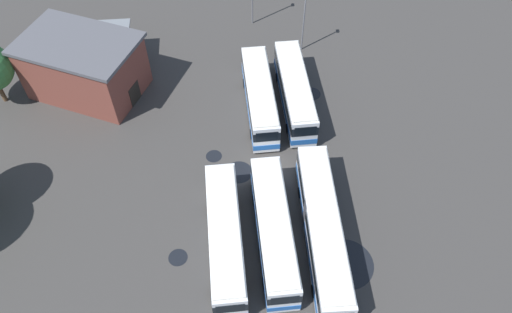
{
  "coord_description": "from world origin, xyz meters",
  "views": [
    {
      "loc": [
        27.08,
        -0.53,
        35.34
      ],
      "look_at": [
        -0.1,
        -0.82,
        1.56
      ],
      "focal_mm": 34.37,
      "sensor_mm": 36.0,
      "label": 1
    }
  ],
  "objects_px": {
    "bus_row1_slot0": "(225,237)",
    "bus_row1_slot1": "(274,230)",
    "bus_row0_slot2": "(295,91)",
    "lamp_post_by_building": "(304,17)",
    "bus_row0_slot1": "(260,97)",
    "maintenance_shelter": "(97,49)",
    "depot_building": "(84,66)",
    "bus_row1_slot2": "(322,229)"
  },
  "relations": [
    {
      "from": "bus_row0_slot2",
      "to": "bus_row1_slot0",
      "type": "relative_size",
      "value": 0.99
    },
    {
      "from": "bus_row1_slot1",
      "to": "bus_row0_slot2",
      "type": "bearing_deg",
      "value": 171.82
    },
    {
      "from": "depot_building",
      "to": "bus_row0_slot1",
      "type": "bearing_deg",
      "value": 80.58
    },
    {
      "from": "bus_row1_slot1",
      "to": "bus_row1_slot0",
      "type": "bearing_deg",
      "value": -79.36
    },
    {
      "from": "bus_row0_slot2",
      "to": "maintenance_shelter",
      "type": "height_order",
      "value": "maintenance_shelter"
    },
    {
      "from": "bus_row1_slot1",
      "to": "depot_building",
      "type": "xyz_separation_m",
      "value": [
        -17.71,
        -18.69,
        1.18
      ]
    },
    {
      "from": "bus_row1_slot1",
      "to": "lamp_post_by_building",
      "type": "relative_size",
      "value": 1.62
    },
    {
      "from": "bus_row1_slot1",
      "to": "bus_row1_slot2",
      "type": "height_order",
      "value": "same"
    },
    {
      "from": "bus_row0_slot2",
      "to": "lamp_post_by_building",
      "type": "relative_size",
      "value": 1.58
    },
    {
      "from": "bus_row0_slot1",
      "to": "bus_row1_slot0",
      "type": "bearing_deg",
      "value": -9.4
    },
    {
      "from": "bus_row1_slot0",
      "to": "depot_building",
      "type": "height_order",
      "value": "depot_building"
    },
    {
      "from": "depot_building",
      "to": "lamp_post_by_building",
      "type": "bearing_deg",
      "value": 106.9
    },
    {
      "from": "bus_row0_slot1",
      "to": "depot_building",
      "type": "bearing_deg",
      "value": -99.42
    },
    {
      "from": "bus_row0_slot2",
      "to": "bus_row1_slot0",
      "type": "xyz_separation_m",
      "value": [
        16.34,
        -6.01,
        0.0
      ]
    },
    {
      "from": "bus_row1_slot1",
      "to": "maintenance_shelter",
      "type": "xyz_separation_m",
      "value": [
        -19.63,
        -17.59,
        1.85
      ]
    },
    {
      "from": "maintenance_shelter",
      "to": "lamp_post_by_building",
      "type": "relative_size",
      "value": 1.28
    },
    {
      "from": "bus_row0_slot2",
      "to": "bus_row1_slot0",
      "type": "bearing_deg",
      "value": -20.21
    },
    {
      "from": "bus_row1_slot0",
      "to": "bus_row1_slot1",
      "type": "distance_m",
      "value": 3.83
    },
    {
      "from": "depot_building",
      "to": "maintenance_shelter",
      "type": "distance_m",
      "value": 2.31
    },
    {
      "from": "maintenance_shelter",
      "to": "bus_row0_slot1",
      "type": "bearing_deg",
      "value": 73.6
    },
    {
      "from": "bus_row1_slot2",
      "to": "depot_building",
      "type": "xyz_separation_m",
      "value": [
        -17.58,
        -22.51,
        1.18
      ]
    },
    {
      "from": "bus_row1_slot0",
      "to": "bus_row0_slot1",
      "type": "bearing_deg",
      "value": 170.6
    },
    {
      "from": "bus_row1_slot0",
      "to": "bus_row1_slot1",
      "type": "relative_size",
      "value": 0.99
    },
    {
      "from": "depot_building",
      "to": "maintenance_shelter",
      "type": "xyz_separation_m",
      "value": [
        -1.92,
        1.1,
        0.67
      ]
    },
    {
      "from": "depot_building",
      "to": "bus_row0_slot2",
      "type": "bearing_deg",
      "value": 84.34
    },
    {
      "from": "bus_row1_slot1",
      "to": "lamp_post_by_building",
      "type": "height_order",
      "value": "lamp_post_by_building"
    },
    {
      "from": "bus_row0_slot2",
      "to": "maintenance_shelter",
      "type": "relative_size",
      "value": 1.24
    },
    {
      "from": "bus_row1_slot2",
      "to": "maintenance_shelter",
      "type": "relative_size",
      "value": 1.51
    },
    {
      "from": "bus_row0_slot1",
      "to": "bus_row0_slot2",
      "type": "height_order",
      "value": "same"
    },
    {
      "from": "bus_row0_slot1",
      "to": "bus_row0_slot2",
      "type": "relative_size",
      "value": 0.98
    },
    {
      "from": "bus_row1_slot0",
      "to": "maintenance_shelter",
      "type": "distance_m",
      "value": 24.66
    },
    {
      "from": "depot_building",
      "to": "lamp_post_by_building",
      "type": "xyz_separation_m",
      "value": [
        -6.73,
        22.13,
        1.15
      ]
    },
    {
      "from": "bus_row1_slot0",
      "to": "lamp_post_by_building",
      "type": "bearing_deg",
      "value": 164.0
    },
    {
      "from": "bus_row0_slot1",
      "to": "bus_row1_slot2",
      "type": "distance_m",
      "value": 15.51
    },
    {
      "from": "bus_row1_slot1",
      "to": "depot_building",
      "type": "height_order",
      "value": "depot_building"
    },
    {
      "from": "bus_row0_slot1",
      "to": "bus_row1_slot2",
      "type": "bearing_deg",
      "value": 18.88
    },
    {
      "from": "bus_row1_slot0",
      "to": "bus_row1_slot2",
      "type": "xyz_separation_m",
      "value": [
        -0.83,
        7.59,
        0.0
      ]
    },
    {
      "from": "bus_row0_slot1",
      "to": "maintenance_shelter",
      "type": "xyz_separation_m",
      "value": [
        -4.82,
        -16.39,
        1.85
      ]
    },
    {
      "from": "depot_building",
      "to": "maintenance_shelter",
      "type": "bearing_deg",
      "value": 150.25
    },
    {
      "from": "bus_row1_slot0",
      "to": "bus_row1_slot1",
      "type": "xyz_separation_m",
      "value": [
        -0.71,
        3.77,
        0.0
      ]
    },
    {
      "from": "bus_row0_slot1",
      "to": "lamp_post_by_building",
      "type": "height_order",
      "value": "lamp_post_by_building"
    },
    {
      "from": "bus_row1_slot0",
      "to": "bus_row0_slot2",
      "type": "bearing_deg",
      "value": 159.79
    }
  ]
}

